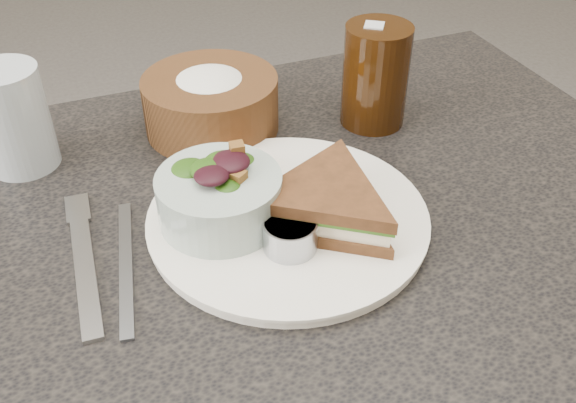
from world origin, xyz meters
The scene contains 10 objects.
dinner_plate centered at (0.02, -0.01, 0.76)m, with size 0.30×0.30×0.01m, color white.
sandwich centered at (0.05, -0.04, 0.79)m, with size 0.18×0.18×0.05m, color brown, non-canonical shape.
salad_bowl centered at (-0.05, 0.01, 0.80)m, with size 0.13×0.13×0.08m, color #A1B6AC, non-canonical shape.
dressing_ramekin centered at (0.00, -0.06, 0.78)m, with size 0.05×0.05×0.03m, color #9EA2AB.
orange_wedge centered at (0.01, 0.08, 0.78)m, with size 0.06×0.06×0.03m, color #FF6B00.
fork centered at (-0.20, 0.00, 0.75)m, with size 0.02×0.20×0.01m, color #A3A4A5.
knife centered at (-0.16, -0.01, 0.75)m, with size 0.01×0.20×0.00m, color gray.
bread_basket centered at (0.00, 0.21, 0.80)m, with size 0.17×0.17×0.10m, color brown, non-canonical shape.
cola_glass centered at (0.20, 0.15, 0.82)m, with size 0.08×0.08×0.14m, color black, non-canonical shape.
water_glass centered at (-0.24, 0.21, 0.81)m, with size 0.08×0.08×0.13m, color #A6B1B9.
Camera 1 is at (-0.18, -0.51, 1.20)m, focal length 40.00 mm.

